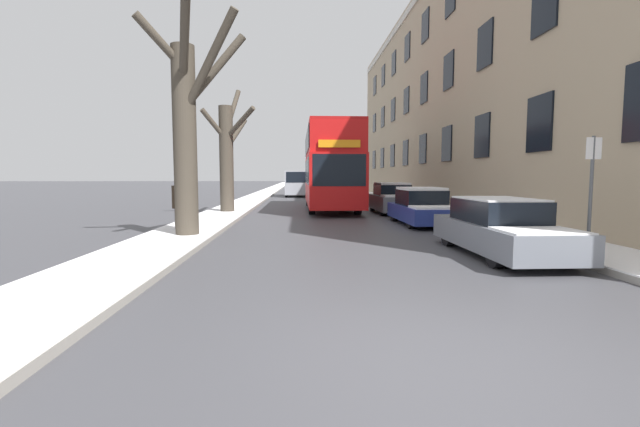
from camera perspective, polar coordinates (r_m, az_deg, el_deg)
The scene contains 13 objects.
ground_plane at distance 4.79m, azimuth 17.77°, elevation -17.56°, with size 320.00×320.00×0.00m, color #424247.
sidewalk_left at distance 57.27m, azimuth -6.38°, elevation 3.21°, with size 2.08×130.00×0.16m.
sidewalk_right at distance 57.55m, azimuth 3.82°, elevation 3.24°, with size 2.08×130.00×0.16m.
terrace_facade_right at distance 29.52m, azimuth 22.42°, elevation 14.57°, with size 9.10×43.92×13.84m.
bare_tree_left_0 at distance 12.75m, azimuth -17.33°, elevation 10.77°, with size 2.84×2.53×6.19m.
bare_tree_left_1 at distance 20.89m, azimuth -12.25°, elevation 7.74°, with size 2.60×2.95×6.07m.
double_decker_bus at distance 23.58m, azimuth 1.37°, elevation 6.57°, with size 2.59×10.56×4.37m.
parked_car_0 at distance 10.71m, azimuth 22.85°, elevation -1.86°, with size 1.69×4.48×1.32m.
parked_car_1 at distance 16.59m, azimuth 13.40°, elevation 0.78°, with size 1.72×4.28×1.40m.
parked_car_2 at distance 21.51m, azimuth 9.61°, elevation 1.91°, with size 1.73×4.19×1.50m.
oncoming_van at distance 38.82m, azimuth -3.16°, elevation 4.12°, with size 1.97×5.11×2.30m.
pedestrian_left_sidewalk at distance 14.13m, azimuth -18.37°, elevation 1.26°, with size 0.38×0.38×1.76m.
street_sign_post at distance 10.32m, azimuth 32.42°, elevation 2.48°, with size 0.32×0.07×2.63m.
Camera 1 is at (-1.60, -4.14, 1.82)m, focal length 24.00 mm.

